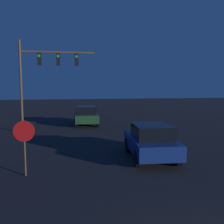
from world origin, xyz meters
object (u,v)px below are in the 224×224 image
at_px(car_far, 86,115).
at_px(traffic_signal_mast, 42,70).
at_px(stop_sign, 24,137).
at_px(car_near, 151,141).

relative_size(car_far, traffic_signal_mast, 0.62).
relative_size(traffic_signal_mast, stop_sign, 3.13).
bearing_deg(car_near, traffic_signal_mast, 129.47).
height_order(car_far, traffic_signal_mast, traffic_signal_mast).
bearing_deg(car_near, stop_sign, -161.52).
bearing_deg(traffic_signal_mast, car_far, 37.67).
xyz_separation_m(car_near, stop_sign, (-5.56, -1.39, 0.66)).
bearing_deg(car_far, traffic_signal_mast, -141.17).
distance_m(car_near, stop_sign, 5.77).
relative_size(car_near, stop_sign, 1.98).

